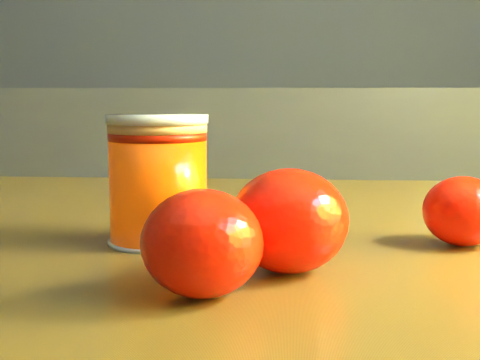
# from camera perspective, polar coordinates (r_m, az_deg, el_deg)

# --- Properties ---
(kitchen_counter) EXTENTS (3.15, 0.60, 0.90)m
(kitchen_counter) POSITION_cam_1_polar(r_m,az_deg,el_deg) (1.97, -15.18, -5.65)
(kitchen_counter) COLOR #47484C
(kitchen_counter) RESTS_ON ground
(juice_glass) EXTENTS (0.08, 0.08, 0.10)m
(juice_glass) POSITION_cam_1_polar(r_m,az_deg,el_deg) (0.51, -6.98, -0.02)
(juice_glass) COLOR #F94C04
(juice_glass) RESTS_ON table
(orange_front) EXTENTS (0.08, 0.08, 0.07)m
(orange_front) POSITION_cam_1_polar(r_m,az_deg,el_deg) (0.42, 4.21, -3.48)
(orange_front) COLOR #FF1B05
(orange_front) RESTS_ON table
(orange_back) EXTENTS (0.07, 0.07, 0.05)m
(orange_back) POSITION_cam_1_polar(r_m,az_deg,el_deg) (0.52, 18.50, -2.54)
(orange_back) COLOR #FF1B05
(orange_back) RESTS_ON table
(orange_extra) EXTENTS (0.08, 0.08, 0.06)m
(orange_extra) POSITION_cam_1_polar(r_m,az_deg,el_deg) (0.37, -3.25, -5.40)
(orange_extra) COLOR #FF1B05
(orange_extra) RESTS_ON table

